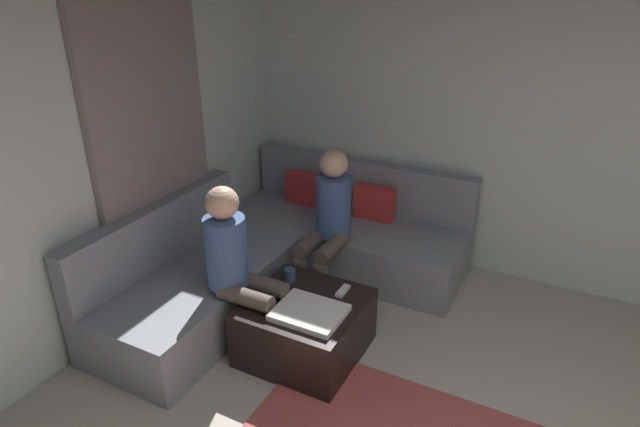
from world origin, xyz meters
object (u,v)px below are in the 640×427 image
(person_on_couch_back, at_px, (328,219))
(person_on_couch_side, at_px, (239,264))
(coffee_mug, at_px, (290,275))
(game_remote, at_px, (343,291))
(ottoman, at_px, (305,327))
(sectional_couch, at_px, (286,253))

(person_on_couch_back, relative_size, person_on_couch_side, 1.00)
(coffee_mug, bearing_deg, person_on_couch_side, -125.12)
(game_remote, xyz_separation_m, person_on_couch_side, (-0.61, -0.34, 0.23))
(ottoman, distance_m, person_on_couch_back, 0.92)
(sectional_couch, height_order, coffee_mug, sectional_couch)
(sectional_couch, relative_size, game_remote, 17.00)
(coffee_mug, xyz_separation_m, person_on_couch_side, (-0.21, -0.30, 0.19))
(sectional_couch, height_order, ottoman, sectional_couch)
(ottoman, height_order, coffee_mug, coffee_mug)
(ottoman, bearing_deg, person_on_couch_back, 105.58)
(person_on_couch_back, bearing_deg, coffee_mug, 89.73)
(person_on_couch_side, bearing_deg, game_remote, 119.26)
(person_on_couch_back, height_order, person_on_couch_side, same)
(coffee_mug, xyz_separation_m, person_on_couch_back, (0.00, 0.60, 0.19))
(coffee_mug, bearing_deg, ottoman, -39.29)
(game_remote, bearing_deg, ottoman, -129.29)
(ottoman, xyz_separation_m, game_remote, (0.18, 0.22, 0.22))
(sectional_couch, height_order, game_remote, sectional_couch)
(ottoman, height_order, person_on_couch_side, person_on_couch_side)
(sectional_couch, xyz_separation_m, ottoman, (0.58, -0.72, -0.07))
(coffee_mug, distance_m, person_on_couch_back, 0.63)
(sectional_couch, bearing_deg, ottoman, -51.22)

